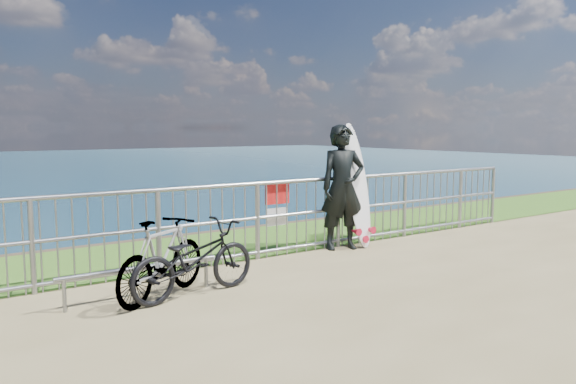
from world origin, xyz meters
TOP-DOWN VIEW (x-y plane):
  - grass_strip at (0.00, 2.70)m, footprint 120.00×120.00m
  - railing at (0.02, 1.60)m, footprint 10.06×0.10m
  - surfer at (0.96, 1.45)m, footprint 0.81×0.65m
  - surfboard at (1.27, 1.44)m, footprint 0.60×0.56m
  - bicycle_near at (-2.03, 0.49)m, footprint 1.67×0.81m
  - bicycle_far at (-2.35, 0.62)m, footprint 1.52×1.13m
  - bike_rack at (-2.56, 0.74)m, footprint 1.81×0.05m

SIDE VIEW (x-z plane):
  - grass_strip at x=0.00m, z-range 0.01..0.01m
  - bike_rack at x=-2.56m, z-range 0.12..0.50m
  - bicycle_near at x=-2.03m, z-range 0.00..0.84m
  - bicycle_far at x=-2.35m, z-range 0.00..0.91m
  - railing at x=0.02m, z-range 0.01..1.14m
  - surfboard at x=1.27m, z-range -0.08..1.90m
  - surfer at x=0.96m, z-range 0.00..1.94m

